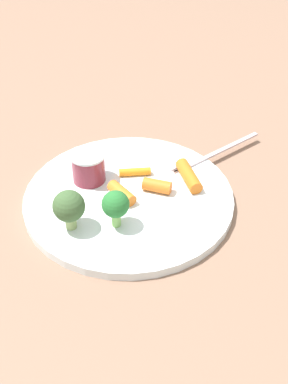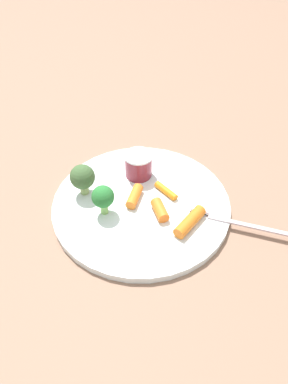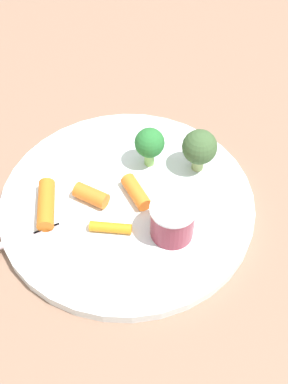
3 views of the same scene
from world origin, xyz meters
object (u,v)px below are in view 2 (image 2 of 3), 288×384
plate (141,204)px  carrot_stick_2 (190,222)px  sauce_cup (139,165)px  broccoli_floret_1 (83,177)px  broccoli_floret_0 (103,197)px  carrot_stick_0 (160,210)px  fork (243,223)px  carrot_stick_3 (166,191)px  carrot_stick_1 (134,197)px

plate → carrot_stick_2: bearing=-107.1°
sauce_cup → broccoli_floret_1: 0.10m
sauce_cup → broccoli_floret_0: broccoli_floret_0 is taller
carrot_stick_0 → broccoli_floret_0: bearing=105.4°
fork → broccoli_floret_0: bearing=101.3°
sauce_cup → carrot_stick_2: (-0.08, -0.11, -0.01)m
broccoli_floret_0 → carrot_stick_3: broccoli_floret_0 is taller
broccoli_floret_1 → carrot_stick_2: bearing=-95.4°
sauce_cup → fork: sauce_cup is taller
broccoli_floret_0 → plate: bearing=-49.9°
carrot_stick_1 → fork: bearing=-89.0°
plate → carrot_stick_0: (-0.02, -0.03, 0.01)m
plate → broccoli_floret_0: bearing=130.1°
broccoli_floret_0 → fork: bearing=-78.7°
fork → sauce_cup: bearing=72.5°
sauce_cup → broccoli_floret_1: size_ratio=0.88×
broccoli_floret_0 → fork: broccoli_floret_0 is taller
broccoli_floret_1 → broccoli_floret_0: bearing=-122.7°
sauce_cup → fork: bearing=-107.5°
plate → fork: bearing=-89.3°
plate → carrot_stick_2: (-0.03, -0.08, 0.01)m
sauce_cup → broccoli_floret_0: (-0.10, 0.02, 0.01)m
plate → fork: size_ratio=1.67×
plate → broccoli_floret_0: broccoli_floret_0 is taller
broccoli_floret_0 → carrot_stick_0: 0.09m
broccoli_floret_1 → fork: size_ratio=0.32×
carrot_stick_2 → broccoli_floret_0: bearing=95.9°
plate → carrot_stick_3: (0.03, -0.03, 0.01)m
plate → carrot_stick_0: size_ratio=7.40×
carrot_stick_1 → sauce_cup: bearing=12.2°
broccoli_floret_1 → carrot_stick_3: size_ratio=1.22×
carrot_stick_1 → carrot_stick_3: carrot_stick_1 is taller
broccoli_floret_1 → carrot_stick_3: broccoli_floret_1 is taller
sauce_cup → carrot_stick_1: bearing=-167.8°
broccoli_floret_1 → carrot_stick_0: (-0.01, -0.13, -0.02)m
sauce_cup → fork: size_ratio=0.28×
carrot_stick_0 → fork: carrot_stick_0 is taller
carrot_stick_0 → carrot_stick_3: bearing=3.5°
carrot_stick_1 → carrot_stick_3: size_ratio=0.99×
carrot_stick_0 → carrot_stick_1: (0.02, 0.05, -0.00)m
carrot_stick_3 → fork: 0.13m
broccoli_floret_1 → carrot_stick_1: 0.08m
plate → sauce_cup: 0.07m
broccoli_floret_0 → carrot_stick_1: 0.06m
broccoli_floret_1 → carrot_stick_1: bearing=-84.5°
broccoli_floret_1 → carrot_stick_1: broccoli_floret_1 is taller
broccoli_floret_1 → carrot_stick_2: 0.18m
plate → sauce_cup: size_ratio=5.92×
carrot_stick_2 → plate: bearing=72.9°
carrot_stick_0 → carrot_stick_1: bearing=71.3°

